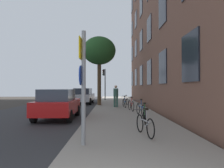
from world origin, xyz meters
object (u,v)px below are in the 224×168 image
Objects in this scene: bicycle_2 at (141,109)px; pedestrian_0 at (116,95)px; bicycle_3 at (131,105)px; car_1 at (83,96)px; bicycle_1 at (144,115)px; car_0 at (58,104)px; traffic_light at (104,79)px; sign_post at (83,80)px; bicycle_0 at (145,125)px; bicycle_5 at (126,101)px; bicycle_4 at (124,103)px; tree_near at (99,51)px.

bicycle_2 is 5.24m from pedestrian_0.
car_1 is at bearing 119.66° from bicycle_3.
bicycle_3 is 0.92× the size of pedestrian_0.
bicycle_1 is 4.84m from car_0.
car_1 is at bearing -112.99° from traffic_light.
sign_post is 2.02× the size of bicycle_0.
car_0 is (-4.02, 4.36, 0.36)m from bicycle_0.
bicycle_5 is at bearing 80.27° from sign_post.
sign_post is 0.82× the size of car_0.
bicycle_4 is 0.92× the size of pedestrian_0.
tree_near is 3.92× the size of bicycle_0.
car_0 is at bearing -90.32° from car_1.
sign_post is 2.02× the size of bicycle_5.
bicycle_5 is at bearing 4.43° from tree_near.
bicycle_2 reaches higher than bicycle_0.
sign_post is at bearing -90.18° from traffic_light.
bicycle_1 is 9.60m from bicycle_5.
bicycle_1 is at bearing 56.16° from sign_post.
bicycle_0 is 9.89m from pedestrian_0.
bicycle_0 reaches higher than bicycle_5.
traffic_light is 2.50× the size of bicycle_5.
bicycle_1 is 4.80m from bicycle_3.
bicycle_0 is 0.98× the size of bicycle_3.
sign_post is 1.87× the size of bicycle_1.
bicycle_3 is (-0.29, 2.40, 0.01)m from bicycle_2.
bicycle_2 is at bearing 66.77° from sign_post.
traffic_light reaches higher than car_1.
tree_near reaches higher than bicycle_4.
car_1 reaches higher than bicycle_4.
pedestrian_0 is at bearing 98.18° from bicycle_1.
sign_post is 4.44m from bicycle_1.
bicycle_3 is 1.00× the size of bicycle_4.
bicycle_2 is 2.42m from bicycle_3.
bicycle_0 is at bearing -91.43° from bicycle_5.
traffic_light is 2.32× the size of bicycle_1.
tree_near is 3.51× the size of pedestrian_0.
pedestrian_0 is 0.45× the size of car_0.
traffic_light is at bearing 99.94° from bicycle_3.
tree_near is at bearing 117.81° from bicycle_3.
bicycle_0 is 9.60m from bicycle_4.
car_1 is (-2.02, 15.76, -1.11)m from sign_post.
bicycle_3 is at bearing -60.34° from car_1.
traffic_light reaches higher than bicycle_0.
tree_near is 4.60m from pedestrian_0.
tree_near is (-0.19, 12.89, 3.08)m from sign_post.
bicycle_0 is 7.21m from bicycle_3.
sign_post is at bearing -89.13° from tree_near.
tree_near reaches higher than bicycle_1.
bicycle_1 is at bearing -89.47° from bicycle_5.
traffic_light reaches higher than car_0.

